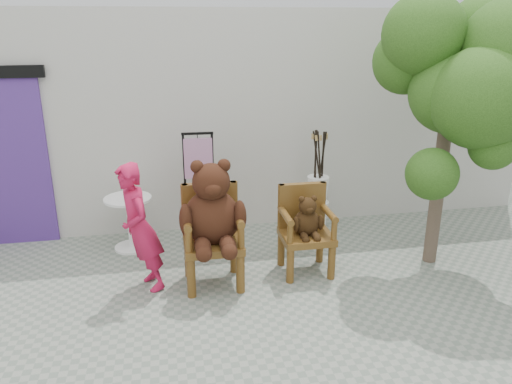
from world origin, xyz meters
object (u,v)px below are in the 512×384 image
(chair_small, at_px, (306,223))
(cafe_table, at_px, (129,217))
(tree, at_px, (467,70))
(person, at_px, (140,228))
(chair_big, at_px, (212,217))
(stool_bucket, at_px, (318,189))
(display_stand, at_px, (200,202))

(chair_small, height_order, cafe_table, chair_small)
(tree, bearing_deg, cafe_table, 162.57)
(chair_small, bearing_deg, person, -176.81)
(chair_big, xyz_separation_m, cafe_table, (-0.97, 1.12, -0.37))
(chair_small, height_order, stool_bucket, stool_bucket)
(chair_small, bearing_deg, chair_big, -173.33)
(cafe_table, bearing_deg, tree, -17.43)
(person, height_order, tree, tree)
(chair_big, distance_m, display_stand, 1.14)
(chair_big, xyz_separation_m, stool_bucket, (1.58, 1.20, -0.17))
(person, relative_size, cafe_table, 2.07)
(stool_bucket, bearing_deg, display_stand, -177.05)
(cafe_table, distance_m, tree, 4.37)
(chair_big, distance_m, stool_bucket, 1.99)
(person, height_order, cafe_table, person)
(person, xyz_separation_m, display_stand, (0.72, 1.09, -0.14))
(chair_small, relative_size, stool_bucket, 0.71)
(cafe_table, height_order, stool_bucket, stool_bucket)
(display_stand, bearing_deg, chair_small, -38.73)
(cafe_table, relative_size, stool_bucket, 0.48)
(stool_bucket, bearing_deg, person, -153.54)
(chair_small, distance_m, stool_bucket, 1.17)
(chair_small, bearing_deg, tree, -6.25)
(person, distance_m, stool_bucket, 2.63)
(cafe_table, xyz_separation_m, tree, (3.76, -1.18, 1.89))
(cafe_table, xyz_separation_m, stool_bucket, (2.55, 0.07, 0.20))
(chair_small, relative_size, cafe_table, 1.46)
(display_stand, height_order, tree, tree)
(cafe_table, bearing_deg, display_stand, -0.73)
(person, bearing_deg, chair_small, 72.66)
(chair_big, bearing_deg, display_stand, 92.64)
(chair_big, bearing_deg, stool_bucket, 37.12)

